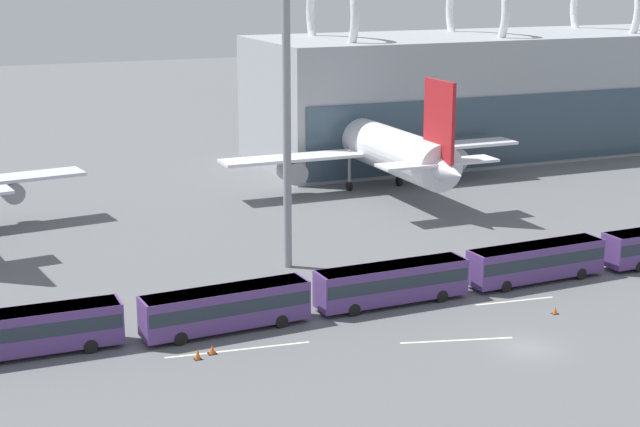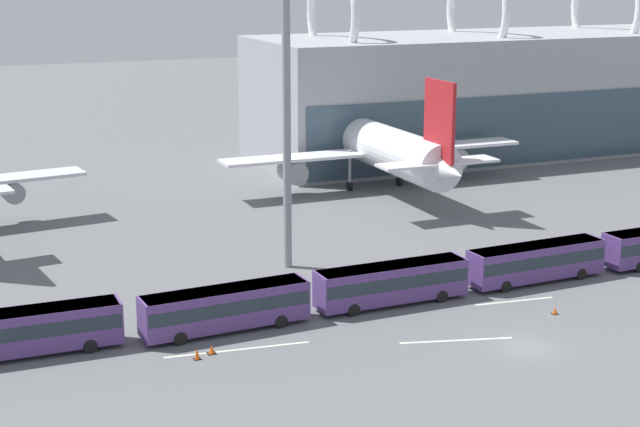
{
  "view_description": "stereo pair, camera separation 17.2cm",
  "coord_description": "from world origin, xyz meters",
  "views": [
    {
      "loc": [
        -38.73,
        -54.17,
        26.42
      ],
      "look_at": [
        -4.67,
        26.68,
        4.0
      ],
      "focal_mm": 55.0,
      "sensor_mm": 36.0,
      "label": 1
    },
    {
      "loc": [
        -38.57,
        -54.23,
        26.42
      ],
      "look_at": [
        -4.67,
        26.68,
        4.0
      ],
      "focal_mm": 55.0,
      "sensor_mm": 36.0,
      "label": 2
    }
  ],
  "objects": [
    {
      "name": "traffic_cone_1",
      "position": [
        -20.9,
        7.55,
        0.31
      ],
      "size": [
        0.61,
        0.61,
        0.64
      ],
      "color": "black",
      "rests_on": "ground_plane"
    },
    {
      "name": "lane_stripe_0",
      "position": [
        4.81,
        8.68,
        0.0
      ],
      "size": [
        6.85,
        0.99,
        0.01
      ],
      "primitive_type": "cube",
      "rotation": [
        0.0,
        0.0,
        -0.11
      ],
      "color": "silver",
      "rests_on": "ground_plane"
    },
    {
      "name": "traffic_cone_0",
      "position": [
        -22.1,
        6.97,
        0.4
      ],
      "size": [
        0.51,
        0.51,
        0.81
      ],
      "color": "black",
      "rests_on": "ground_plane"
    },
    {
      "name": "shuttle_bus_4",
      "position": [
        9.24,
        12.21,
        1.93
      ],
      "size": [
        12.79,
        3.18,
        3.29
      ],
      "rotation": [
        0.0,
        0.0,
        0.05
      ],
      "color": "#56387A",
      "rests_on": "ground_plane"
    },
    {
      "name": "shuttle_bus_3",
      "position": [
        -4.71,
        11.84,
        1.93
      ],
      "size": [
        12.74,
        2.9,
        3.29
      ],
      "rotation": [
        0.0,
        0.0,
        0.02
      ],
      "color": "#56387A",
      "rests_on": "ground_plane"
    },
    {
      "name": "airliner_at_gate_far",
      "position": [
        12.29,
        50.84,
        5.39
      ],
      "size": [
        38.27,
        43.15,
        14.7
      ],
      "rotation": [
        0.0,
        0.0,
        1.57
      ],
      "color": "white",
      "rests_on": "ground_plane"
    },
    {
      "name": "ground_plane",
      "position": [
        0.0,
        0.0,
        0.0
      ],
      "size": [
        440.0,
        440.0,
        0.0
      ],
      "primitive_type": "plane",
      "color": "slate"
    },
    {
      "name": "terminal_building",
      "position": [
        57.25,
        65.37,
        8.76
      ],
      "size": [
        106.66,
        23.03,
        28.0
      ],
      "color": "#9EA3A8",
      "rests_on": "ground_plane"
    },
    {
      "name": "lane_stripe_2",
      "position": [
        -19.0,
        7.54,
        0.0
      ],
      "size": [
        10.38,
        1.41,
        0.01
      ],
      "primitive_type": "cube",
      "rotation": [
        0.0,
        0.0,
        -0.11
      ],
      "color": "silver",
      "rests_on": "ground_plane"
    },
    {
      "name": "floodlight_mast",
      "position": [
        -8.75,
        24.42,
        15.54
      ],
      "size": [
        2.21,
        2.21,
        27.27
      ],
      "color": "gray",
      "rests_on": "ground_plane"
    },
    {
      "name": "shuttle_bus_2",
      "position": [
        -18.65,
        11.37,
        1.93
      ],
      "size": [
        12.82,
        3.35,
        3.29
      ],
      "rotation": [
        0.0,
        0.0,
        0.06
      ],
      "color": "#56387A",
      "rests_on": "ground_plane"
    },
    {
      "name": "lane_stripe_3",
      "position": [
        -3.87,
        3.09,
        0.0
      ],
      "size": [
        8.11,
        2.44,
        0.01
      ],
      "primitive_type": "cube",
      "rotation": [
        0.0,
        0.0,
        -0.27
      ],
      "color": "silver",
      "rests_on": "ground_plane"
    },
    {
      "name": "traffic_cone_2",
      "position": [
        6.03,
        4.93,
        0.28
      ],
      "size": [
        0.5,
        0.5,
        0.58
      ],
      "color": "black",
      "rests_on": "ground_plane"
    },
    {
      "name": "shuttle_bus_1",
      "position": [
        -32.6,
        12.19,
        1.93
      ],
      "size": [
        12.71,
        2.78,
        3.29
      ],
      "rotation": [
        0.0,
        0.0,
        -0.01
      ],
      "color": "#56387A",
      "rests_on": "ground_plane"
    }
  ]
}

